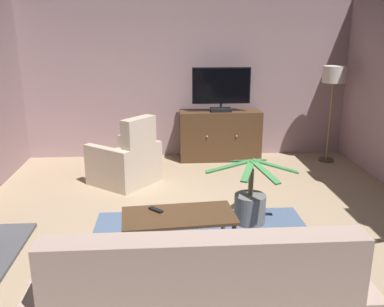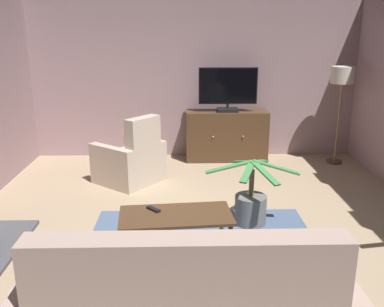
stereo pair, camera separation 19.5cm
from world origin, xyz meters
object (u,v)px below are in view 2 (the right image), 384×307
Objects in this scene: tv_cabinet at (226,137)px; armchair_in_far_corner at (131,161)px; television at (228,89)px; potted_plant_leafy_by_curtain at (251,206)px; floor_lamp at (342,82)px; tv_remote at (153,209)px; cat at (74,250)px; coffee_table at (176,219)px.

armchair_in_far_corner is at bearing -144.29° from tv_cabinet.
potted_plant_leafy_by_curtain is at bearing -89.55° from television.
floor_lamp reaches higher than potted_plant_leafy_by_curtain.
television is at bearing 173.88° from floor_lamp.
tv_cabinet is 8.37× the size of tv_remote.
armchair_in_far_corner is 2.27m from cat.
potted_plant_leafy_by_curtain is (0.02, -2.62, -0.18)m from tv_cabinet.
coffee_table is at bearing -158.53° from tv_remote.
tv_cabinet is 1.21× the size of coffee_table.
armchair_in_far_corner is (-0.47, 2.11, -0.15)m from tv_remote.
television reaches higher than potted_plant_leafy_by_curtain.
armchair_in_far_corner is at bearing 136.56° from potted_plant_leafy_by_curtain.
tv_remote reaches higher than coffee_table.
tv_cabinet is at bearing 172.27° from floor_lamp.
tv_cabinet is at bearing 60.54° from cat.
armchair_in_far_corner is at bearing 81.48° from cat.
television is at bearing 75.36° from coffee_table.
coffee_table is at bearing -140.81° from potted_plant_leafy_by_curtain.
cat is (-1.04, -0.02, -0.33)m from coffee_table.
tv_cabinet is 1.31× the size of potted_plant_leafy_by_curtain.
tv_cabinet is 2.47× the size of cat.
coffee_table is at bearing -104.64° from television.
television is 0.92× the size of potted_plant_leafy_by_curtain.
tv_cabinet reaches higher than cat.
armchair_in_far_corner is at bearing -31.63° from tv_remote.
cat is at bearing -119.85° from television.
cat is at bearing -98.52° from armchair_in_far_corner.
floor_lamp reaches higher than armchair_in_far_corner.
coffee_table is (-0.86, -3.28, -0.86)m from television.
tv_remote is 0.30× the size of cat.
tv_remote is (-1.09, -3.18, -0.80)m from television.
tv_cabinet is at bearing 90.44° from potted_plant_leafy_by_curtain.
television reaches higher than armchair_in_far_corner.
tv_remote is at bearing 8.79° from cat.
floor_lamp is at bearing -7.73° from tv_cabinet.
television is (0.00, -0.05, 0.86)m from tv_cabinet.
armchair_in_far_corner is (-1.56, -1.07, -0.95)m from television.
coffee_table is at bearing 1.21° from cat.
television reaches higher than coffee_table.
armchair_in_far_corner is at bearing -145.60° from television.
potted_plant_leafy_by_curtain is at bearing -43.44° from armchair_in_far_corner.
armchair_in_far_corner is at bearing -165.81° from floor_lamp.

